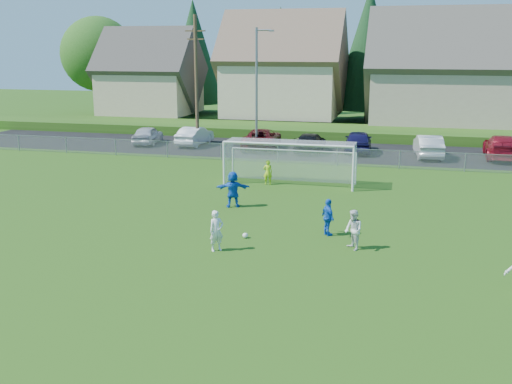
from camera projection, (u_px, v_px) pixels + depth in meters
The scene contains 22 objects.
ground at pixel (195, 291), 19.28m from camera, with size 160.00×160.00×0.00m, color #193D0C.
asphalt_lot at pixel (319, 151), 45.18m from camera, with size 60.00×60.00×0.00m, color black.
grass_embankment at pixel (332, 132), 52.15m from camera, with size 70.00×6.00×0.80m, color #1E420F.
soccer_ball at pixel (245, 235), 24.59m from camera, with size 0.22×0.22×0.22m, color white.
player_white_a at pixel (216, 231), 22.92m from camera, with size 0.58×0.38×1.59m, color silver.
player_white_b at pixel (353, 230), 23.05m from camera, with size 0.77×0.60×1.58m, color silver.
player_blue_a at pixel (328, 217), 24.80m from camera, with size 0.91×0.38×1.56m, color blue.
player_blue_b at pixel (233, 189), 29.20m from camera, with size 1.66×0.53×1.79m, color blue.
goalkeeper at pixel (268, 172), 34.00m from camera, with size 0.52×0.34×1.42m, color #B4E11A.
car_a at pixel (148, 135), 48.18m from camera, with size 1.71×4.25×1.45m, color #B8BAC1.
car_b at pixel (195, 136), 47.59m from camera, with size 1.56×4.49×1.48m, color white.
car_c at pixel (262, 139), 45.85m from camera, with size 2.60×5.63×1.56m, color #4D080D.
car_d at pixel (310, 143), 44.57m from camera, with size 1.95×4.80×1.39m, color black.
car_e at pixel (358, 141), 44.37m from camera, with size 1.93×4.80×1.63m, color #14113E.
car_f at pixel (428, 146), 42.43m from camera, with size 1.68×4.82×1.59m, color #BDBDBD.
car_g at pixel (502, 147), 41.84m from camera, with size 2.31×5.68×1.65m, color maroon.
soccer_goal at pixel (291, 156), 34.01m from camera, with size 7.42×1.90×2.50m.
chainlink_fence at pixel (307, 155), 39.85m from camera, with size 52.06×0.06×1.20m.
streetlight at pixel (257, 86), 43.68m from camera, with size 1.38×0.18×9.00m.
utility_pole at pixel (196, 80), 45.75m from camera, with size 1.60×0.26×10.00m.
houses_row at pixel (364, 50), 57.07m from camera, with size 53.90×11.45×13.27m.
tree_row at pixel (360, 54), 63.30m from camera, with size 65.98×12.36×13.80m.
Camera 1 is at (6.29, -16.95, 7.68)m, focal length 42.00 mm.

